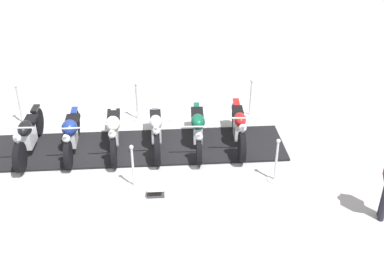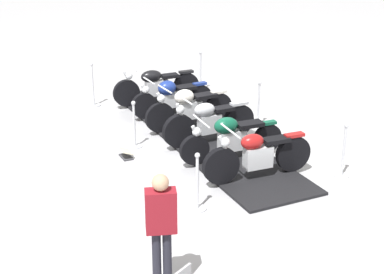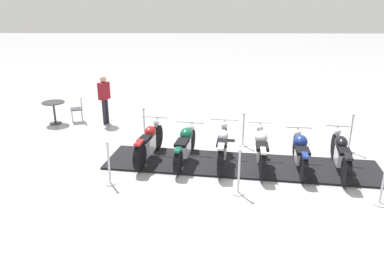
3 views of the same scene
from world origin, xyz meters
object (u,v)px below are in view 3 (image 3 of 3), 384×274
Objects in this scene: stanchion_right_mid at (243,134)px; cafe_chair_near_table at (78,107)px; motorcycle_cream at (261,147)px; motorcycle_navy at (300,151)px; stanchion_left_front at (382,189)px; bystander_person at (104,96)px; cafe_table at (54,107)px; motorcycle_maroon at (149,142)px; info_placard at (228,138)px; motorcycle_chrome at (222,146)px; motorcycle_black at (341,153)px; stanchion_right_front at (350,139)px; stanchion_left_rear at (109,169)px; stanchion_right_rear at (144,129)px; motorcycle_forest at (185,144)px; stanchion_left_mid at (239,179)px.

cafe_chair_near_table is at bearing 67.40° from stanchion_right_mid.
motorcycle_navy is at bearing -92.45° from motorcycle_cream.
bystander_person is at bearing 52.32° from stanchion_left_front.
stanchion_right_mid is at bearing -107.88° from cafe_table.
motorcycle_maroon is 2.79m from info_placard.
motorcycle_chrome is 5.43× the size of info_placard.
stanchion_right_front is at bearing -18.92° from motorcycle_black.
info_placard is 0.43× the size of cafe_chair_near_table.
motorcycle_chrome is 2.98m from stanchion_left_rear.
motorcycle_chrome reaches higher than stanchion_right_rear.
motorcycle_forest is 4.43m from bystander_person.
cafe_chair_near_table is at bearing 43.98° from stanchion_left_mid.
motorcycle_forest is at bearing 117.98° from cafe_chair_near_table.
motorcycle_cream is (0.28, 1.97, 0.03)m from motorcycle_black.
stanchion_left_front is at bearing -98.31° from stanchion_left_rear.
motorcycle_chrome is 1.90× the size of stanchion_right_front.
motorcycle_maroon is 2.90m from stanchion_right_mid.
stanchion_right_rear is 2.36m from bystander_person.
stanchion_right_mid is (1.26, -1.69, -0.17)m from motorcycle_forest.
cafe_table is 1.85m from bystander_person.
motorcycle_black is 2.15× the size of stanchion_left_rear.
stanchion_right_mid is at bearing 36.64° from stanchion_left_front.
stanchion_right_rear is (3.02, -0.44, -0.03)m from stanchion_left_rear.
motorcycle_cream is 1.30× the size of bystander_person.
stanchion_left_rear reaches higher than stanchion_right_rear.
motorcycle_maroon is 2.12× the size of stanchion_right_mid.
stanchion_left_rear reaches higher than cafe_chair_near_table.
stanchion_right_mid is at bearing -19.67° from motorcycle_chrome.
motorcycle_navy is 0.97× the size of motorcycle_maroon.
cafe_table is (3.19, 3.71, 0.07)m from motorcycle_maroon.
stanchion_left_rear reaches higher than stanchion_right_mid.
motorcycle_navy is at bearing -116.49° from stanchion_right_rear.
stanchion_right_rear is 3.21m from cafe_chair_near_table.
stanchion_left_front is at bearing -10.93° from bystander_person.
stanchion_left_front is 2.81× the size of info_placard.
motorcycle_chrome is 2.02× the size of stanchion_left_rear.
stanchion_left_front is 3.04m from stanchion_left_mid.
cafe_table is (1.64, 5.98, 0.52)m from info_placard.
motorcycle_navy is 4.79m from stanchion_left_rear.
stanchion_right_front is at bearing -53.25° from stanchion_left_mid.
motorcycle_black is at bearing 151.02° from stanchion_right_front.
stanchion_right_mid is 1.32× the size of cafe_table.
bystander_person is (3.32, 2.89, 0.50)m from motorcycle_forest.
stanchion_left_mid is at bearing -143.36° from stanchion_right_rear.
motorcycle_cream is at bearing -9.93° from bystander_person.
stanchion_right_mid is 0.64m from info_placard.
motorcycle_black reaches higher than stanchion_right_rear.
motorcycle_chrome reaches higher than motorcycle_forest.
motorcycle_navy is 1.97× the size of stanchion_left_rear.
motorcycle_maroon reaches higher than info_placard.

